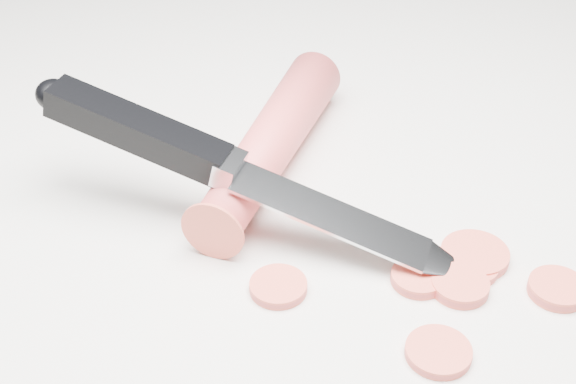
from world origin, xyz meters
TOP-DOWN VIEW (x-y plane):
  - ground at (0.00, 0.00)m, footprint 2.40×2.40m
  - carrot at (-0.00, 0.11)m, footprint 0.18×0.15m
  - carrot_slice_0 at (-0.02, -0.08)m, footprint 0.03×0.03m
  - carrot_slice_1 at (0.01, -0.03)m, footprint 0.03×0.03m
  - carrot_slice_2 at (0.05, -0.03)m, footprint 0.04×0.04m
  - carrot_slice_3 at (0.04, -0.04)m, footprint 0.04×0.04m
  - carrot_slice_4 at (0.02, -0.05)m, footprint 0.03×0.03m
  - carrot_slice_5 at (-0.07, 0.01)m, footprint 0.03×0.03m
  - carrot_slice_6 at (0.06, -0.08)m, footprint 0.03×0.03m
  - kitchen_knife at (-0.05, 0.07)m, footprint 0.20×0.25m

SIDE VIEW (x-z plane):
  - ground at x=0.00m, z-range 0.00..0.00m
  - carrot_slice_3 at x=0.04m, z-range 0.00..0.01m
  - carrot_slice_0 at x=-0.02m, z-range 0.00..0.01m
  - carrot_slice_5 at x=-0.07m, z-range 0.00..0.01m
  - carrot_slice_1 at x=0.01m, z-range 0.00..0.01m
  - carrot_slice_2 at x=0.05m, z-range 0.00..0.01m
  - carrot_slice_4 at x=0.02m, z-range 0.00..0.01m
  - carrot_slice_6 at x=0.06m, z-range 0.00..0.01m
  - carrot at x=0.00m, z-range 0.00..0.04m
  - kitchen_knife at x=-0.05m, z-range 0.00..0.08m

